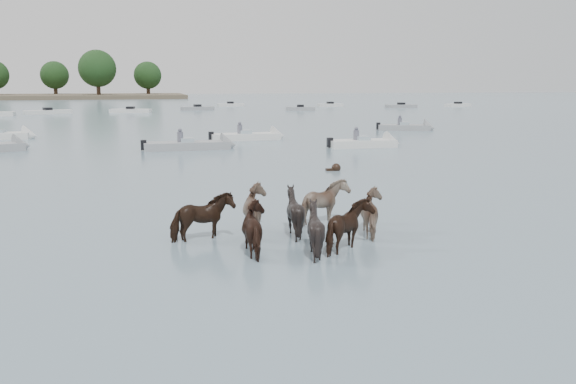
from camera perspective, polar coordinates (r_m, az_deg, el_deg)
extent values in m
plane|color=slate|center=(13.65, -2.29, -6.64)|extent=(400.00, 400.00, 0.00)
imported|color=black|center=(15.22, -8.52, -2.68)|extent=(1.80, 1.17, 1.40)
imported|color=#896F5D|center=(15.75, -2.82, -2.00)|extent=(1.68, 1.80, 1.46)
imported|color=black|center=(15.61, 0.61, -2.18)|extent=(1.72, 1.72, 1.42)
imported|color=gray|center=(16.85, 3.55, -1.23)|extent=(1.83, 1.51, 1.42)
imported|color=black|center=(14.01, -2.84, -3.86)|extent=(1.59, 1.69, 1.34)
imported|color=black|center=(13.90, 2.69, -3.93)|extent=(1.66, 1.63, 1.37)
imported|color=black|center=(14.21, 6.03, -3.64)|extent=(1.69, 1.65, 1.38)
imported|color=gray|center=(15.85, 8.74, -2.23)|extent=(1.39, 1.54, 1.36)
sphere|color=black|center=(27.25, 4.80, 2.40)|extent=(0.44, 0.44, 0.44)
cube|color=black|center=(27.19, 4.30, 2.17)|extent=(0.50, 0.22, 0.18)
cone|color=gray|center=(39.33, -24.86, 4.14)|extent=(1.48, 1.83, 1.60)
cube|color=gray|center=(36.33, -9.99, 4.50)|extent=(5.24, 1.61, 0.55)
cone|color=gray|center=(36.64, -5.90, 4.66)|extent=(0.90, 1.60, 1.60)
cube|color=#99ADB7|center=(36.29, -10.01, 5.05)|extent=(0.80, 1.12, 0.35)
cube|color=black|center=(36.19, -14.14, 4.56)|extent=(0.35, 0.35, 0.60)
cylinder|color=#595966|center=(36.24, -10.65, 5.34)|extent=(0.36, 0.36, 0.70)
sphere|color=#595966|center=(36.20, -10.67, 6.05)|extent=(0.24, 0.24, 0.24)
cube|color=silver|center=(41.86, -4.25, 5.45)|extent=(5.01, 1.71, 0.55)
cone|color=silver|center=(42.44, -0.95, 5.55)|extent=(0.94, 1.62, 1.60)
cube|color=#99ADB7|center=(41.83, -4.26, 5.93)|extent=(0.83, 1.14, 0.35)
cube|color=black|center=(41.42, -7.64, 5.54)|extent=(0.36, 0.36, 0.60)
cylinder|color=#595966|center=(41.75, -4.81, 6.19)|extent=(0.36, 0.36, 0.70)
sphere|color=#595966|center=(41.71, -4.82, 6.80)|extent=(0.24, 0.24, 0.24)
cube|color=silver|center=(37.33, 7.34, 4.74)|extent=(4.34, 1.77, 0.55)
cone|color=silver|center=(38.10, 10.38, 4.78)|extent=(0.96, 1.64, 1.60)
cube|color=#99ADB7|center=(37.29, 7.35, 5.28)|extent=(0.85, 1.15, 0.35)
cube|color=black|center=(36.65, 4.18, 4.93)|extent=(0.36, 0.36, 0.60)
cylinder|color=#595966|center=(37.13, 6.78, 5.58)|extent=(0.36, 0.36, 0.70)
sphere|color=#595966|center=(37.09, 6.80, 6.27)|extent=(0.24, 0.24, 0.24)
cube|color=gray|center=(51.38, 11.42, 6.26)|extent=(4.69, 3.05, 0.55)
cone|color=gray|center=(51.64, 13.87, 6.18)|extent=(1.40, 1.81, 1.60)
cube|color=#99ADB7|center=(51.36, 11.43, 6.65)|extent=(1.14, 1.33, 0.35)
cube|color=black|center=(51.21, 8.95, 6.50)|extent=(0.45, 0.45, 0.60)
cylinder|color=#595966|center=(51.17, 11.04, 6.88)|extent=(0.36, 0.36, 0.70)
sphere|color=#595966|center=(51.14, 11.05, 7.38)|extent=(0.24, 0.24, 0.24)
cone|color=silver|center=(46.88, -24.20, 5.11)|extent=(1.01, 1.66, 1.60)
cube|color=silver|center=(82.81, -22.74, 7.31)|extent=(5.97, 3.84, 0.60)
cube|color=black|center=(82.79, -22.76, 7.57)|extent=(1.33, 1.33, 0.50)
cube|color=silver|center=(82.60, -15.36, 7.75)|extent=(5.72, 2.97, 0.60)
cube|color=black|center=(82.59, -15.37, 8.01)|extent=(1.24, 1.24, 0.50)
cube|color=gray|center=(88.48, -8.97, 8.18)|extent=(5.05, 2.29, 0.60)
cube|color=black|center=(88.47, -8.97, 8.43)|extent=(1.15, 1.15, 0.50)
cube|color=silver|center=(100.95, -5.74, 8.57)|extent=(4.54, 1.73, 0.60)
cube|color=black|center=(100.94, -5.74, 8.78)|extent=(1.05, 1.05, 0.50)
cube|color=gray|center=(86.33, 1.25, 8.24)|extent=(4.60, 2.81, 0.60)
cube|color=black|center=(86.31, 1.25, 8.50)|extent=(1.27, 1.27, 0.50)
cube|color=silver|center=(100.10, 4.21, 8.57)|extent=(4.31, 1.66, 0.60)
cube|color=black|center=(100.09, 4.21, 8.79)|extent=(1.04, 1.04, 0.50)
cube|color=gray|center=(97.51, 11.17, 8.34)|extent=(5.35, 1.80, 0.60)
cube|color=black|center=(97.49, 11.17, 8.56)|extent=(1.06, 1.06, 0.50)
cube|color=silver|center=(103.83, 16.51, 8.24)|extent=(5.01, 2.59, 0.60)
cube|color=black|center=(103.81, 16.52, 8.45)|extent=(1.21, 1.21, 0.50)
cylinder|color=#382619|center=(171.99, -22.06, 9.24)|extent=(1.00, 1.00, 3.37)
sphere|color=black|center=(171.98, -22.16, 10.70)|extent=(7.49, 7.49, 7.49)
cylinder|color=#382619|center=(157.38, -18.29, 9.56)|extent=(1.00, 1.00, 4.22)
sphere|color=black|center=(157.41, -18.41, 11.57)|extent=(9.39, 9.39, 9.39)
cylinder|color=#382619|center=(165.90, -13.70, 9.68)|extent=(1.00, 1.00, 3.35)
sphere|color=black|center=(165.90, -13.76, 11.19)|extent=(7.45, 7.45, 7.45)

